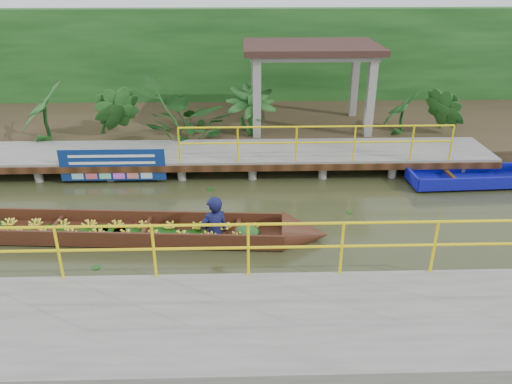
{
  "coord_description": "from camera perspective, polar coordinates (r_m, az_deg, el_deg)",
  "views": [
    {
      "loc": [
        0.72,
        -10.34,
        5.61
      ],
      "look_at": [
        1.04,
        0.5,
        0.6
      ],
      "focal_mm": 35.0,
      "sensor_mm": 36.0,
      "label": 1
    }
  ],
  "objects": [
    {
      "name": "far_dock",
      "position": [
        14.71,
        -4.31,
        4.31
      ],
      "size": [
        16.0,
        2.06,
        1.66
      ],
      "color": "slate",
      "rests_on": "ground"
    },
    {
      "name": "near_dock",
      "position": [
        8.12,
        0.75,
        -16.02
      ],
      "size": [
        18.0,
        2.4,
        1.73
      ],
      "color": "slate",
      "rests_on": "ground"
    },
    {
      "name": "pavilion",
      "position": [
        17.02,
        6.26,
        15.22
      ],
      "size": [
        4.4,
        3.0,
        3.0
      ],
      "color": "slate",
      "rests_on": "ground"
    },
    {
      "name": "foliage_backdrop",
      "position": [
        20.67,
        -3.77,
        14.69
      ],
      "size": [
        30.0,
        0.8,
        4.0
      ],
      "primitive_type": "cube",
      "color": "#133D13",
      "rests_on": "ground"
    },
    {
      "name": "vendor_boat",
      "position": [
        11.57,
        -15.63,
        -3.76
      ],
      "size": [
        10.27,
        1.7,
        2.29
      ],
      "rotation": [
        0.0,
        0.0,
        -0.07
      ],
      "color": "#381C0F",
      "rests_on": "ground"
    },
    {
      "name": "ground",
      "position": [
        11.78,
        -4.98,
        -3.73
      ],
      "size": [
        80.0,
        80.0,
        0.0
      ],
      "primitive_type": "plane",
      "color": "#2E3219",
      "rests_on": "ground"
    },
    {
      "name": "blue_banner",
      "position": [
        14.23,
        -16.08,
        2.99
      ],
      "size": [
        2.89,
        0.04,
        0.9
      ],
      "color": "navy",
      "rests_on": "ground"
    },
    {
      "name": "land_strip",
      "position": [
        18.65,
        -3.86,
        7.96
      ],
      "size": [
        30.0,
        8.0,
        0.45
      ],
      "primitive_type": "cube",
      "color": "#2E2217",
      "rests_on": "ground"
    },
    {
      "name": "tropical_plants",
      "position": [
        16.23,
        -1.58,
        9.3
      ],
      "size": [
        14.32,
        1.32,
        1.65
      ],
      "color": "#133D13",
      "rests_on": "ground"
    },
    {
      "name": "moored_blue_boat",
      "position": [
        15.43,
        26.32,
        1.45
      ],
      "size": [
        3.93,
        1.21,
        0.93
      ],
      "rotation": [
        0.0,
        0.0,
        0.05
      ],
      "color": "#0D1096",
      "rests_on": "ground"
    }
  ]
}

